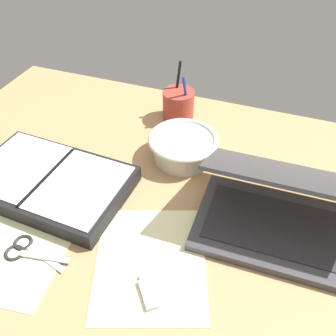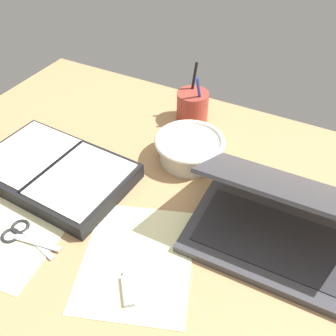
{
  "view_description": "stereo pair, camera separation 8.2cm",
  "coord_description": "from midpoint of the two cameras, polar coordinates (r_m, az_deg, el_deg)",
  "views": [
    {
      "loc": [
        17.44,
        -49.32,
        63.94
      ],
      "look_at": [
        -3.47,
        8.01,
        9.0
      ],
      "focal_mm": 40.0,
      "sensor_mm": 36.0,
      "label": 1
    },
    {
      "loc": [
        24.94,
        -46.0,
        63.94
      ],
      "look_at": [
        -3.47,
        8.01,
        9.0
      ],
      "focal_mm": 40.0,
      "sensor_mm": 36.0,
      "label": 2
    }
  ],
  "objects": [
    {
      "name": "paper_sheet_front",
      "position": [
        0.75,
        -5.83,
        -14.19
      ],
      "size": [
        28.72,
        31.73,
        0.16
      ],
      "primitive_type": "cube",
      "rotation": [
        0.0,
        0.0,
        0.35
      ],
      "color": "#F4EFB2",
      "rests_on": "desk_top"
    },
    {
      "name": "laptop",
      "position": [
        0.79,
        14.8,
        -6.62
      ],
      "size": [
        35.68,
        26.55,
        16.68
      ],
      "rotation": [
        0.0,
        0.0,
        0.02
      ],
      "color": "#38383D",
      "rests_on": "desk_top"
    },
    {
      "name": "pen_cup",
      "position": [
        1.07,
        -0.62,
        9.56
      ],
      "size": [
        8.92,
        8.92,
        16.4
      ],
      "color": "#9E382D",
      "rests_on": "desk_top"
    },
    {
      "name": "desk_top",
      "position": [
        0.82,
        -2.54,
        -8.42
      ],
      "size": [
        140.0,
        100.0,
        2.0
      ],
      "primitive_type": "cube",
      "color": "tan",
      "rests_on": "ground"
    },
    {
      "name": "bowl",
      "position": [
        0.93,
        -0.19,
        3.22
      ],
      "size": [
        17.52,
        17.52,
        6.4
      ],
      "color": "silver",
      "rests_on": "desk_top"
    },
    {
      "name": "paper_sheet_beside_planner",
      "position": [
        0.83,
        -24.74,
        -11.27
      ],
      "size": [
        22.4,
        25.86,
        0.16
      ],
      "primitive_type": "cube",
      "rotation": [
        0.0,
        0.0,
        0.11
      ],
      "color": "#F4EFB2",
      "rests_on": "desk_top"
    },
    {
      "name": "planner",
      "position": [
        0.91,
        -20.09,
        -2.19
      ],
      "size": [
        36.92,
        24.45,
        4.33
      ],
      "rotation": [
        0.0,
        0.0,
        -0.05
      ],
      "color": "black",
      "rests_on": "desk_top"
    },
    {
      "name": "scissors",
      "position": [
        0.82,
        -23.68,
        -11.55
      ],
      "size": [
        13.55,
        6.59,
        0.8
      ],
      "rotation": [
        0.0,
        0.0,
        -0.04
      ],
      "color": "#B7B7BC",
      "rests_on": "desk_top"
    },
    {
      "name": "usb_drive",
      "position": [
        0.71,
        -6.72,
        -18.65
      ],
      "size": [
        5.76,
        6.61,
        1.0
      ],
      "rotation": [
        0.0,
        0.0,
        0.68
      ],
      "color": "#99999E",
      "rests_on": "desk_top"
    }
  ]
}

